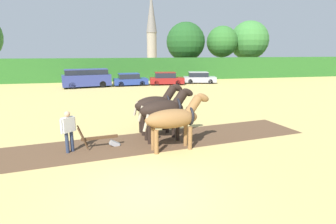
# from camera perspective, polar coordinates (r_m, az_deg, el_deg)

# --- Properties ---
(ground_plane) EXTENTS (240.00, 240.00, 0.00)m
(ground_plane) POSITION_cam_1_polar(r_m,az_deg,el_deg) (8.16, -4.86, -16.85)
(ground_plane) COLOR tan
(plowed_furrow_strip) EXTENTS (20.44, 5.59, 0.01)m
(plowed_furrow_strip) POSITION_cam_1_polar(r_m,az_deg,el_deg) (11.76, -15.59, -7.59)
(plowed_furrow_strip) COLOR brown
(plowed_furrow_strip) RESTS_ON ground
(hedgerow) EXTENTS (78.64, 2.00, 3.09)m
(hedgerow) POSITION_cam_1_polar(r_m,az_deg,el_deg) (37.35, -10.93, 9.08)
(hedgerow) COLOR #286023
(hedgerow) RESTS_ON ground
(tree_center_left) EXTENTS (6.14, 6.14, 8.54)m
(tree_center_left) POSITION_cam_1_polar(r_m,az_deg,el_deg) (43.39, 3.87, 14.99)
(tree_center_left) COLOR #4C3823
(tree_center_left) RESTS_ON ground
(tree_center) EXTENTS (5.09, 5.09, 8.08)m
(tree_center) POSITION_cam_1_polar(r_m,az_deg,el_deg) (45.67, 11.68, 14.73)
(tree_center) COLOR #4C3823
(tree_center) RESTS_ON ground
(tree_center_right) EXTENTS (6.62, 6.62, 9.13)m
(tree_center_right) POSITION_cam_1_polar(r_m,az_deg,el_deg) (49.18, 17.22, 14.65)
(tree_center_right) COLOR #423323
(tree_center_right) RESTS_ON ground
(church_spire) EXTENTS (3.16, 3.16, 20.52)m
(church_spire) POSITION_cam_1_polar(r_m,az_deg,el_deg) (81.13, -3.61, 17.89)
(church_spire) COLOR gray
(church_spire) RESTS_ON ground
(draft_horse_lead_left) EXTENTS (2.98, 1.15, 2.42)m
(draft_horse_lead_left) POSITION_cam_1_polar(r_m,az_deg,el_deg) (10.83, 1.42, -1.42)
(draft_horse_lead_left) COLOR brown
(draft_horse_lead_left) RESTS_ON ground
(draft_horse_lead_right) EXTENTS (2.74, 1.25, 2.47)m
(draft_horse_lead_right) POSITION_cam_1_polar(r_m,az_deg,el_deg) (11.95, -0.85, 0.48)
(draft_horse_lead_right) COLOR black
(draft_horse_lead_right) RESTS_ON ground
(draft_horse_trail_left) EXTENTS (2.66, 1.19, 2.51)m
(draft_horse_trail_left) POSITION_cam_1_polar(r_m,az_deg,el_deg) (13.13, -2.62, 1.54)
(draft_horse_trail_left) COLOR black
(draft_horse_trail_left) RESTS_ON ground
(plow) EXTENTS (1.77, 0.57, 1.13)m
(plow) POSITION_cam_1_polar(r_m,az_deg,el_deg) (11.68, -13.93, -5.96)
(plow) COLOR #4C331E
(plow) RESTS_ON ground
(farmer_at_plow) EXTENTS (0.53, 0.49, 1.73)m
(farmer_at_plow) POSITION_cam_1_polar(r_m,az_deg,el_deg) (11.34, -20.88, -3.38)
(farmer_at_plow) COLOR #28334C
(farmer_at_plow) RESTS_ON ground
(farmer_beside_team) EXTENTS (0.21, 0.63, 1.53)m
(farmer_beside_team) POSITION_cam_1_polar(r_m,az_deg,el_deg) (14.87, -5.05, 0.69)
(farmer_beside_team) COLOR #4C4C4C
(farmer_beside_team) RESTS_ON ground
(parked_van) EXTENTS (5.51, 2.80, 2.07)m
(parked_van) POSITION_cam_1_polar(r_m,az_deg,el_deg) (31.26, -17.30, 7.09)
(parked_van) COLOR navy
(parked_van) RESTS_ON ground
(parked_car_left) EXTENTS (4.13, 2.16, 1.47)m
(parked_car_left) POSITION_cam_1_polar(r_m,az_deg,el_deg) (31.83, -8.27, 6.98)
(parked_car_left) COLOR navy
(parked_car_left) RESTS_ON ground
(parked_car_center_left) EXTENTS (4.28, 2.15, 1.54)m
(parked_car_center_left) POSITION_cam_1_polar(r_m,az_deg,el_deg) (32.27, -0.37, 7.25)
(parked_car_center_left) COLOR maroon
(parked_car_center_left) RESTS_ON ground
(parked_car_center) EXTENTS (4.35, 2.58, 1.45)m
(parked_car_center) POSITION_cam_1_polar(r_m,az_deg,el_deg) (34.07, 6.81, 7.41)
(parked_car_center) COLOR #9E9EA8
(parked_car_center) RESTS_ON ground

